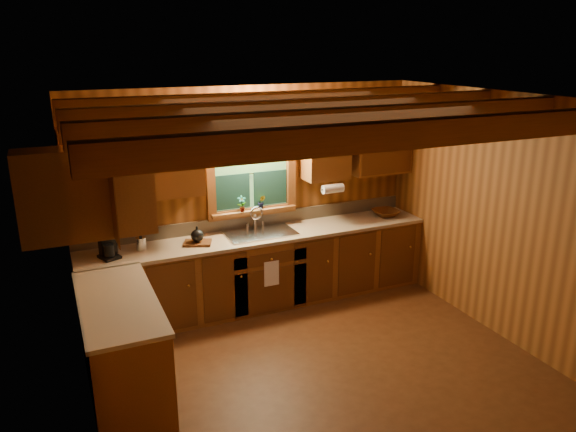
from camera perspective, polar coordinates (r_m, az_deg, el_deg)
The scene contains 20 objects.
room at distance 5.00m, azimuth 3.74°, elevation -3.07°, with size 4.20×4.20×4.20m.
ceiling_beams at distance 4.72m, azimuth 4.03°, elevation 10.59°, with size 4.20×2.54×0.18m.
base_cabinets at distance 6.26m, azimuth -5.99°, elevation -7.39°, with size 4.20×2.22×0.86m.
countertop at distance 6.09m, azimuth -6.02°, elevation -3.50°, with size 4.20×2.24×0.04m.
backsplash at distance 6.74m, azimuth -3.76°, elevation -0.47°, with size 4.20×0.02×0.16m, color tan.
dishwasher_panel at distance 5.53m, azimuth -13.80°, elevation -11.37°, with size 0.02×0.60×0.80m, color white.
upper_cabinets at distance 5.92m, azimuth -7.50°, elevation 5.52°, with size 4.19×1.77×0.78m.
window at distance 6.57m, azimuth -3.80°, elevation 4.04°, with size 1.12×0.08×1.00m.
window_sill at distance 6.64m, azimuth -3.59°, elevation 0.53°, with size 1.06×0.14×0.04m, color brown.
wall_sconce at distance 6.34m, azimuth -3.53°, elevation 9.41°, with size 0.45×0.21×0.17m.
paper_towel_roll at distance 6.68m, azimuth 4.66°, elevation 2.85°, with size 0.11×0.11×0.27m, color white.
dish_towel at distance 6.36m, azimuth -1.72°, elevation -5.99°, with size 0.18×0.01×0.30m, color white.
sink at distance 6.53m, azimuth -2.87°, elevation -2.20°, with size 0.82×0.48×0.43m.
coffee_maker at distance 6.05m, azimuth -18.19°, elevation -2.73°, with size 0.18×0.22×0.31m.
utensil_crock at distance 6.19m, azimuth -15.02°, elevation -2.72°, with size 0.11×0.11×0.32m.
cutting_board at distance 6.25m, azimuth -9.37°, elevation -2.76°, with size 0.30×0.21×0.03m, color #4F2A11.
teakettle at distance 6.22m, azimuth -9.40°, elevation -2.02°, with size 0.14×0.14×0.18m.
wicker_basket at distance 7.26m, azimuth 10.11°, elevation 0.31°, with size 0.34×0.34×0.08m, color #48230C.
potted_plant_left at distance 6.52m, azimuth -4.81°, elevation 1.27°, with size 0.10×0.07×0.20m, color #4F2A11.
potted_plant_right at distance 6.64m, azimuth -2.76°, elevation 1.48°, with size 0.09×0.07×0.17m, color #4F2A11.
Camera 1 is at (-2.20, -4.14, 3.06)m, focal length 34.26 mm.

